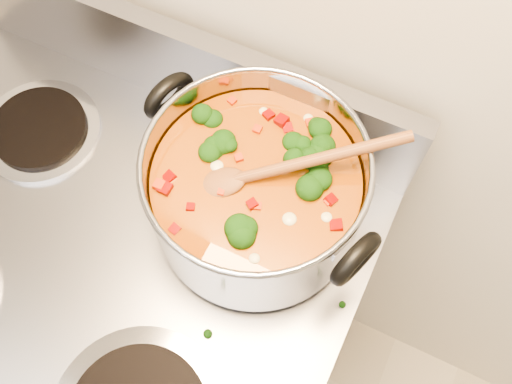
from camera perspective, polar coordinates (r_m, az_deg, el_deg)
electric_range at (r=1.26m, az=-11.20°, el=-13.07°), size 0.74×0.67×1.08m
stockpot at (r=0.74m, az=0.03°, el=-0.05°), size 0.34×0.28×0.17m
wooden_spoon at (r=0.70m, az=1.19°, el=2.06°), size 0.24×0.17×0.08m
cooktop_crumbs at (r=0.80m, az=-0.84°, el=-6.26°), size 0.26×0.36×0.01m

